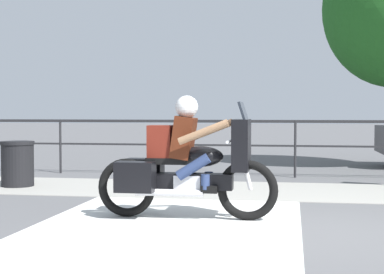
# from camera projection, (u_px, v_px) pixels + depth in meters

# --- Properties ---
(ground_plane) EXTENTS (120.00, 120.00, 0.00)m
(ground_plane) POSITION_uv_depth(u_px,v_px,m) (297.00, 232.00, 6.63)
(ground_plane) COLOR #565659
(sidewalk_band) EXTENTS (44.00, 2.40, 0.01)m
(sidewalk_band) POSITION_uv_depth(u_px,v_px,m) (295.00, 191.00, 9.98)
(sidewalk_band) COLOR #99968E
(sidewalk_band) RESTS_ON ground
(crosswalk_band) EXTENTS (3.15, 6.00, 0.01)m
(crosswalk_band) POSITION_uv_depth(u_px,v_px,m) (161.00, 231.00, 6.69)
(crosswalk_band) COLOR silver
(crosswalk_band) RESTS_ON ground
(fence_railing) EXTENTS (36.00, 0.05, 1.19)m
(fence_railing) POSITION_uv_depth(u_px,v_px,m) (295.00, 132.00, 12.06)
(fence_railing) COLOR #232326
(fence_railing) RESTS_ON ground
(motorcycle) EXTENTS (2.32, 0.76, 1.56)m
(motorcycle) POSITION_uv_depth(u_px,v_px,m) (186.00, 163.00, 7.43)
(motorcycle) COLOR black
(motorcycle) RESTS_ON ground
(trash_bin) EXTENTS (0.61, 0.61, 0.82)m
(trash_bin) POSITION_uv_depth(u_px,v_px,m) (18.00, 164.00, 10.62)
(trash_bin) COLOR black
(trash_bin) RESTS_ON ground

